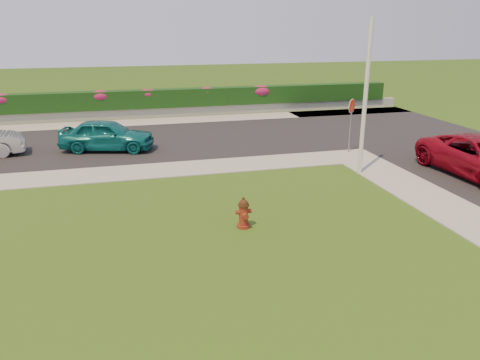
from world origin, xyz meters
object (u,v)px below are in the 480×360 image
object	(u,v)px
sedan_teal	(107,135)
fire_hydrant	(244,213)
utility_pole	(365,99)
stop_sign	(351,113)

from	to	relation	value
sedan_teal	fire_hydrant	bearing A→B (deg)	-143.65
fire_hydrant	sedan_teal	xyz separation A→B (m)	(-3.82, 9.78, 0.32)
utility_pole	stop_sign	bearing A→B (deg)	70.53
fire_hydrant	utility_pole	world-z (taller)	utility_pole
fire_hydrant	utility_pole	bearing A→B (deg)	31.05
fire_hydrant	sedan_teal	bearing A→B (deg)	108.58
fire_hydrant	stop_sign	xyz separation A→B (m)	(6.70, 6.74, 1.38)
fire_hydrant	stop_sign	distance (m)	9.60
utility_pole	stop_sign	size ratio (longest dim) A/B	2.37
utility_pole	stop_sign	xyz separation A→B (m)	(1.04, 2.95, -1.09)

